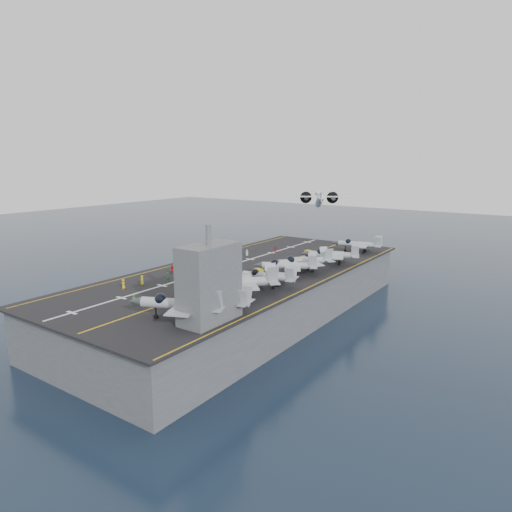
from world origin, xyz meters
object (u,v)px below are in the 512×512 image
Objects in this scene: fighter_jet_0 at (182,303)px; transport_plane at (320,200)px; tow_cart_a at (190,296)px; island_superstructure at (209,274)px.

fighter_jet_0 is 0.71× the size of transport_plane.
island_superstructure is at bearing -32.24° from tow_cart_a.
fighter_jet_0 is 9.26× the size of tow_cart_a.
island_superstructure is 0.57× the size of transport_plane.
transport_plane reaches higher than tow_cart_a.
island_superstructure reaches higher than tow_cart_a.
tow_cart_a is at bearing 127.50° from fighter_jet_0.
island_superstructure is 90.56m from transport_plane.
transport_plane is at bearing 106.52° from island_superstructure.
island_superstructure is 6.41m from fighter_jet_0.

